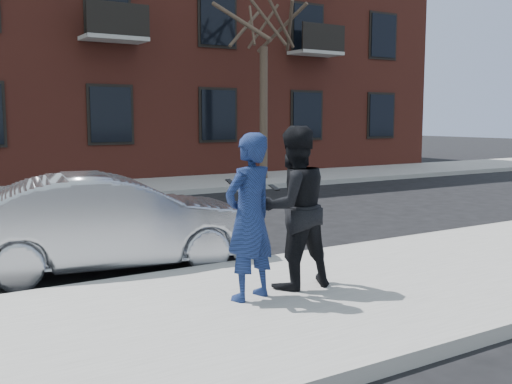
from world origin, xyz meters
TOP-DOWN VIEW (x-y plane):
  - ground at (0.00, 0.00)m, footprint 100.00×100.00m
  - near_sidewalk at (0.00, -0.25)m, footprint 50.00×3.50m
  - near_curb at (0.00, 1.55)m, footprint 50.00×0.10m
  - far_sidewalk at (0.00, 11.25)m, footprint 50.00×3.50m
  - far_curb at (0.00, 9.45)m, footprint 50.00×0.10m
  - apartment_building at (2.00, 18.00)m, footprint 24.30×10.30m
  - street_tree at (4.50, 11.00)m, footprint 3.60×3.60m
  - silver_sedan at (-3.39, 2.52)m, footprint 4.23×2.06m
  - man_hoodie at (-2.72, 0.00)m, footprint 0.74×0.58m
  - man_peacoat at (-2.06, 0.13)m, footprint 0.94×0.75m

SIDE VIEW (x-z plane):
  - ground at x=0.00m, z-range 0.00..0.00m
  - near_sidewalk at x=0.00m, z-range 0.00..0.15m
  - near_curb at x=0.00m, z-range 0.00..0.15m
  - far_sidewalk at x=0.00m, z-range 0.00..0.15m
  - far_curb at x=0.00m, z-range 0.00..0.15m
  - silver_sedan at x=-3.39m, z-range 0.00..1.33m
  - man_hoodie at x=-2.72m, z-range 0.15..1.94m
  - man_peacoat at x=-2.06m, z-range 0.15..2.00m
  - street_tree at x=4.50m, z-range 2.12..8.92m
  - apartment_building at x=2.00m, z-range 0.01..12.31m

